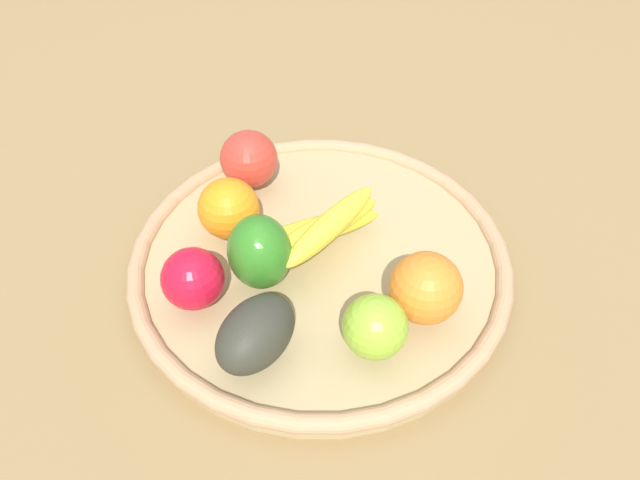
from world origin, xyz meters
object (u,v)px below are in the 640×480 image
(apple_2, at_px, (375,327))
(orange_1, at_px, (229,208))
(bell_pepper, at_px, (259,252))
(apple_0, at_px, (193,279))
(orange_0, at_px, (426,288))
(avocado, at_px, (256,334))
(banana_bunch, at_px, (323,228))
(apple_1, at_px, (249,159))

(apple_2, height_order, orange_1, orange_1)
(bell_pepper, distance_m, apple_0, 0.07)
(orange_0, bearing_deg, avocado, -111.93)
(banana_bunch, distance_m, orange_1, 0.11)
(orange_1, bearing_deg, banana_bunch, 38.43)
(apple_2, bearing_deg, apple_1, 170.00)
(avocado, distance_m, bell_pepper, 0.10)
(banana_bunch, bearing_deg, orange_0, 8.00)
(avocado, distance_m, orange_0, 0.18)
(apple_1, xyz_separation_m, avocado, (0.22, -0.15, -0.00))
(avocado, xyz_separation_m, orange_0, (0.07, 0.16, 0.01))
(orange_0, bearing_deg, apple_1, -176.18)
(apple_2, bearing_deg, avocado, -125.29)
(orange_1, bearing_deg, avocado, -25.28)
(orange_1, height_order, orange_0, orange_0)
(apple_2, xyz_separation_m, bell_pepper, (-0.14, -0.03, 0.01))
(apple_1, xyz_separation_m, banana_bunch, (0.15, -0.00, -0.01))
(avocado, xyz_separation_m, bell_pepper, (-0.08, 0.06, 0.01))
(apple_2, bearing_deg, bell_pepper, -166.74)
(apple_1, height_order, orange_1, same)
(banana_bunch, height_order, orange_1, orange_1)
(avocado, xyz_separation_m, apple_0, (-0.10, -0.01, 0.00))
(apple_2, xyz_separation_m, banana_bunch, (-0.14, 0.05, -0.00))
(avocado, relative_size, bell_pepper, 1.11)
(orange_0, bearing_deg, apple_2, -89.36)
(apple_1, height_order, orange_0, orange_0)
(avocado, bearing_deg, orange_1, 154.72)
(avocado, bearing_deg, apple_2, 54.71)
(apple_0, bearing_deg, orange_0, 46.97)
(apple_1, bearing_deg, orange_0, 3.82)
(bell_pepper, bearing_deg, orange_0, -122.72)
(orange_1, relative_size, orange_0, 0.94)
(apple_1, xyz_separation_m, orange_1, (0.06, -0.07, -0.00))
(apple_0, xyz_separation_m, orange_0, (0.16, 0.18, 0.00))
(avocado, relative_size, orange_1, 1.32)
(avocado, bearing_deg, apple_0, -173.68)
(banana_bunch, distance_m, apple_0, 0.16)
(avocado, height_order, orange_1, orange_1)
(orange_1, xyz_separation_m, orange_0, (0.23, 0.09, 0.00))
(apple_1, distance_m, apple_0, 0.20)
(apple_2, distance_m, banana_bunch, 0.15)
(bell_pepper, relative_size, orange_0, 1.13)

